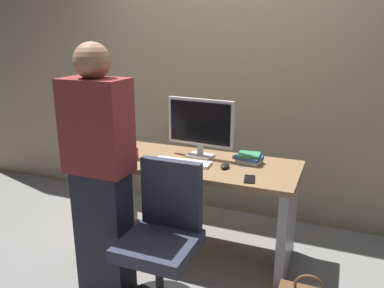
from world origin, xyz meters
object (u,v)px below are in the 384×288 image
Objects in this scene: person_at_desk at (100,173)px; mouse at (225,166)px; book_stack at (249,158)px; desk at (194,189)px; cup_near_keyboard at (133,153)px; cell_phone at (249,179)px; keyboard at (182,162)px; office_chair at (163,245)px; monitor at (201,125)px.

person_at_desk is 0.88m from mouse.
desk is at bearing -163.71° from book_stack.
cup_near_keyboard is (-0.45, -0.12, 0.27)m from desk.
book_stack is (0.39, 0.11, 0.26)m from desk.
book_stack is at bearing 93.42° from cell_phone.
cell_phone is (0.54, -0.13, -0.01)m from keyboard.
person_at_desk is at bearing -81.64° from cup_near_keyboard.
book_stack is (0.33, 0.79, 0.36)m from office_chair.
person_at_desk reaches higher than cell_phone.
keyboard is at bearing -156.98° from book_stack.
book_stack is at bearing 15.64° from cup_near_keyboard.
monitor is 0.39m from mouse.
keyboard is at bearing 6.22° from cup_near_keyboard.
cell_phone is (0.47, -0.21, 0.23)m from desk.
office_chair reaches higher than desk.
cup_near_keyboard is at bearing 163.14° from cell_phone.
mouse is at bearing 72.42° from office_chair.
book_stack is 1.52× the size of cell_phone.
office_chair is 0.69m from keyboard.
person_at_desk is 11.38× the size of cell_phone.
monitor is 5.41× the size of mouse.
person_at_desk is 0.97m from cell_phone.
desk is 0.50m from monitor.
keyboard is 2.99× the size of cell_phone.
desk is 0.54m from cup_near_keyboard.
book_stack reaches higher than mouse.
person_at_desk is 0.55m from cup_near_keyboard.
cell_phone is (0.09, -0.32, -0.03)m from book_stack.
cup_near_keyboard reaches higher than keyboard.
cell_phone is at bearing -35.23° from mouse.
keyboard is (-0.13, 0.59, 0.33)m from office_chair.
mouse is 0.27m from cell_phone.
office_chair is 4.29× the size of book_stack.
person_at_desk is 0.66m from keyboard.
person_at_desk reaches higher than mouse.
cup_near_keyboard is 0.88m from book_stack.
mouse is (0.20, 0.62, 0.34)m from office_chair.
monitor is at bearing 145.58° from mouse.
cell_phone is at bearing -16.39° from keyboard.
book_stack is (0.46, 0.19, 0.03)m from keyboard.
keyboard reaches higher than desk.
office_chair is 0.84m from cup_near_keyboard.
cell_phone is (0.85, 0.45, -0.08)m from person_at_desk.
book_stack is at bearing -0.97° from monitor.
mouse is at bearing 5.42° from cup_near_keyboard.
mouse is at bearing 1.40° from keyboard.
keyboard is (0.31, 0.58, -0.08)m from person_at_desk.
monitor reaches higher than book_stack.
office_chair is at bearing -80.90° from keyboard.
cup_near_keyboard is at bearing -164.36° from book_stack.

